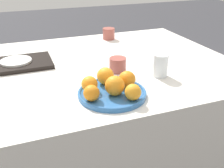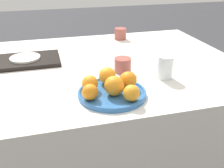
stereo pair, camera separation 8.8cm
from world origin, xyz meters
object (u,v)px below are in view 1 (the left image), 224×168
at_px(cup_1, 118,65).
at_px(orange_4, 91,93).
at_px(side_plate, 16,61).
at_px(orange_1, 133,92).
at_px(serving_tray, 16,64).
at_px(orange_3, 105,76).
at_px(orange_0, 127,79).
at_px(orange_2, 115,86).
at_px(water_glass, 160,65).
at_px(fruit_platter, 112,93).
at_px(cup_0, 109,34).
at_px(orange_5, 90,84).

bearing_deg(cup_1, orange_4, -129.00).
bearing_deg(side_plate, cup_1, -28.69).
height_order(orange_1, serving_tray, orange_1).
height_order(orange_3, serving_tray, orange_3).
xyz_separation_m(orange_3, orange_4, (-0.09, -0.12, -0.01)).
height_order(orange_0, side_plate, orange_0).
bearing_deg(orange_0, orange_2, -148.95).
relative_size(water_glass, serving_tray, 0.30).
xyz_separation_m(fruit_platter, orange_4, (-0.09, -0.03, 0.03)).
xyz_separation_m(orange_2, orange_4, (-0.10, -0.01, -0.01)).
relative_size(orange_3, cup_0, 0.91).
xyz_separation_m(orange_4, cup_0, (0.35, 0.78, -0.01)).
distance_m(serving_tray, cup_0, 0.66).
distance_m(water_glass, side_plate, 0.71).
bearing_deg(cup_0, orange_1, -104.00).
distance_m(orange_1, cup_0, 0.85).
relative_size(orange_0, orange_2, 0.91).
bearing_deg(cup_1, serving_tray, 151.31).
xyz_separation_m(orange_0, cup_0, (0.19, 0.72, -0.01)).
distance_m(orange_2, orange_5, 0.10).
distance_m(orange_4, serving_tray, 0.55).
distance_m(orange_1, orange_3, 0.17).
relative_size(orange_4, cup_0, 0.77).
relative_size(orange_0, side_plate, 0.45).
height_order(cup_0, cup_1, cup_0).
height_order(orange_5, cup_0, orange_5).
xyz_separation_m(orange_3, cup_1, (0.11, 0.13, -0.02)).
bearing_deg(side_plate, orange_2, -54.88).
bearing_deg(fruit_platter, cup_1, 63.04).
bearing_deg(side_plate, fruit_platter, -53.91).
distance_m(orange_3, orange_4, 0.15).
bearing_deg(orange_5, orange_3, 29.38).
xyz_separation_m(orange_0, orange_1, (-0.02, -0.10, -0.00)).
height_order(water_glass, cup_0, water_glass).
relative_size(serving_tray, cup_1, 4.36).
bearing_deg(fruit_platter, cup_0, 70.95).
distance_m(orange_0, orange_1, 0.10).
relative_size(orange_2, cup_1, 0.96).
distance_m(orange_0, orange_3, 0.09).
bearing_deg(water_glass, orange_3, -176.35).
bearing_deg(orange_0, orange_5, 173.71).
height_order(orange_5, serving_tray, orange_5).
bearing_deg(orange_5, orange_4, -100.62).
distance_m(orange_0, orange_4, 0.17).
distance_m(orange_4, water_glass, 0.39).
height_order(orange_0, cup_1, orange_0).
distance_m(side_plate, cup_0, 0.66).
relative_size(orange_0, orange_4, 1.15).
xyz_separation_m(orange_3, side_plate, (-0.34, 0.38, -0.02)).
relative_size(orange_0, orange_5, 1.09).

